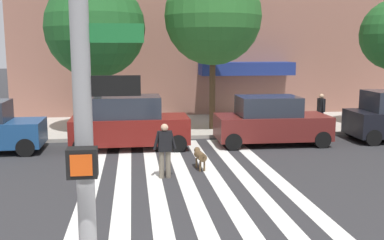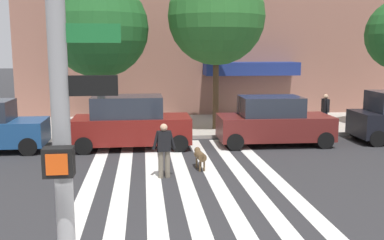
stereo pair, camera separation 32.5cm
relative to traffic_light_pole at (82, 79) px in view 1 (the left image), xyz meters
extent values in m
plane|color=#2B2B2D|center=(1.13, 7.39, -3.52)|extent=(160.00, 160.00, 0.00)
cube|color=#B0A89D|center=(1.13, 16.99, -3.45)|extent=(80.00, 6.00, 0.15)
cube|color=silver|center=(-0.75, 7.39, -3.52)|extent=(0.45, 12.61, 0.01)
cube|color=silver|center=(0.15, 7.39, -3.52)|extent=(0.45, 12.61, 0.01)
cube|color=silver|center=(1.05, 7.39, -3.52)|extent=(0.45, 12.61, 0.01)
cube|color=silver|center=(1.95, 7.39, -3.52)|extent=(0.45, 12.61, 0.01)
cube|color=silver|center=(2.85, 7.39, -3.52)|extent=(0.45, 12.61, 0.01)
cube|color=silver|center=(3.75, 7.39, -3.52)|extent=(0.45, 12.61, 0.01)
cube|color=silver|center=(4.65, 7.39, -3.52)|extent=(0.45, 12.61, 0.01)
cube|color=navy|center=(6.68, 19.39, -0.77)|extent=(5.13, 1.60, 0.70)
cylinder|color=gray|center=(-0.01, 0.05, -0.47)|extent=(0.18, 0.18, 5.80)
cube|color=black|center=(-0.01, -0.15, -0.77)|extent=(0.28, 0.18, 0.28)
cube|color=#E54C14|center=(-0.01, -0.25, -0.77)|extent=(0.20, 0.01, 0.20)
cube|color=#19662D|center=(0.29, 0.05, 0.43)|extent=(0.60, 0.03, 0.18)
cube|color=black|center=(0.27, 0.05, -0.07)|extent=(0.56, 0.03, 0.20)
cylinder|color=black|center=(-3.38, 13.39, -3.19)|extent=(0.66, 0.23, 0.66)
cylinder|color=black|center=(-3.36, 11.73, -3.19)|extent=(0.66, 0.23, 0.66)
cube|color=maroon|center=(0.35, 12.54, -2.78)|extent=(4.47, 1.94, 0.98)
cube|color=#232833|center=(0.17, 12.54, -1.89)|extent=(2.68, 1.69, 0.80)
cylinder|color=black|center=(2.09, 13.42, -3.19)|extent=(0.66, 0.23, 0.66)
cylinder|color=black|center=(2.11, 11.68, -3.19)|extent=(0.66, 0.23, 0.66)
cylinder|color=black|center=(-1.40, 13.40, -3.19)|extent=(0.66, 0.23, 0.66)
cylinder|color=black|center=(-1.39, 11.66, -3.19)|extent=(0.66, 0.23, 0.66)
cube|color=maroon|center=(6.00, 12.54, -2.80)|extent=(4.52, 2.05, 0.93)
cube|color=#232833|center=(5.82, 12.54, -1.96)|extent=(2.43, 1.77, 0.76)
cylinder|color=black|center=(7.78, 13.40, -3.19)|extent=(0.66, 0.23, 0.66)
cylinder|color=black|center=(7.73, 11.60, -3.19)|extent=(0.66, 0.23, 0.66)
cylinder|color=black|center=(4.26, 13.48, -3.19)|extent=(0.66, 0.23, 0.66)
cylinder|color=black|center=(4.22, 11.68, -3.19)|extent=(0.66, 0.23, 0.66)
cylinder|color=black|center=(9.95, 13.46, -3.19)|extent=(0.67, 0.24, 0.66)
cylinder|color=black|center=(9.90, 11.70, -3.19)|extent=(0.67, 0.24, 0.66)
cylinder|color=#4C3823|center=(-1.08, 15.59, -1.69)|extent=(0.36, 0.36, 3.37)
sphere|color=#1E5623|center=(-1.08, 15.59, 1.19)|extent=(4.34, 4.34, 4.34)
cylinder|color=#4C3823|center=(4.10, 15.51, -1.42)|extent=(0.27, 0.27, 3.90)
sphere|color=#286628|center=(4.10, 15.51, 1.73)|extent=(4.35, 4.35, 4.35)
cylinder|color=#6B6051|center=(1.28, 8.39, -3.11)|extent=(0.17, 0.17, 0.82)
cylinder|color=#6B6051|center=(1.48, 8.42, -3.11)|extent=(0.17, 0.17, 0.82)
cube|color=black|center=(1.38, 8.40, -2.40)|extent=(0.41, 0.28, 0.60)
cylinder|color=black|center=(1.14, 8.37, -2.37)|extent=(0.23, 0.12, 0.57)
cylinder|color=black|center=(1.62, 8.43, -2.37)|extent=(0.23, 0.12, 0.57)
sphere|color=tan|center=(1.38, 8.40, -1.99)|extent=(0.25, 0.25, 0.22)
cylinder|color=brown|center=(2.56, 9.17, -3.07)|extent=(0.33, 0.65, 0.26)
sphere|color=brown|center=(2.52, 9.56, -2.97)|extent=(0.22, 0.22, 0.20)
cylinder|color=brown|center=(2.61, 8.77, -3.02)|extent=(0.06, 0.24, 0.16)
cylinder|color=brown|center=(2.47, 9.38, -3.36)|extent=(0.06, 0.06, 0.32)
cylinder|color=brown|center=(2.61, 9.40, -3.36)|extent=(0.06, 0.06, 0.32)
cylinder|color=brown|center=(2.52, 8.95, -3.36)|extent=(0.06, 0.06, 0.32)
cylinder|color=brown|center=(2.66, 8.97, -3.36)|extent=(0.06, 0.06, 0.32)
cylinder|color=#282D4C|center=(9.02, 14.60, -2.96)|extent=(0.15, 0.15, 0.82)
cylinder|color=#282D4C|center=(9.02, 14.80, -2.96)|extent=(0.15, 0.15, 0.82)
cube|color=black|center=(9.02, 14.70, -2.25)|extent=(0.24, 0.38, 0.60)
cylinder|color=black|center=(9.02, 14.46, -2.22)|extent=(0.09, 0.22, 0.57)
cylinder|color=black|center=(9.02, 14.94, -2.22)|extent=(0.09, 0.22, 0.57)
sphere|color=tan|center=(9.02, 14.70, -1.84)|extent=(0.22, 0.22, 0.22)
camera|label=1|loc=(0.47, -4.24, 0.28)|focal=41.04mm
camera|label=2|loc=(0.80, -4.28, 0.28)|focal=41.04mm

